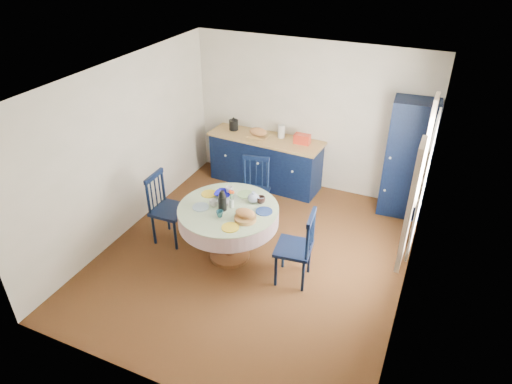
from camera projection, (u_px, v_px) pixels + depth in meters
floor at (253, 256)px, 6.38m from camera, size 4.50×4.50×0.00m
ceiling at (253, 80)px, 5.09m from camera, size 4.50×4.50×0.00m
wall_back at (309, 117)px, 7.50m from camera, size 4.00×0.02×2.50m
wall_left at (124, 150)px, 6.43m from camera, size 0.02×4.50×2.50m
wall_right at (418, 214)px, 5.04m from camera, size 0.02×4.50×2.50m
window at (421, 179)px, 5.15m from camera, size 0.10×1.74×1.45m
kitchen_counter at (265, 160)px, 7.91m from camera, size 2.01×0.73×1.12m
pantry_cabinet at (407, 159)px, 6.89m from camera, size 0.68×0.51×1.86m
dining_table at (229, 216)px, 6.02m from camera, size 1.33×1.33×1.09m
chair_left at (167, 208)px, 6.47m from camera, size 0.46×0.48×1.04m
chair_far at (254, 190)px, 6.92m from camera, size 0.52×0.51×1.02m
chair_right at (297, 247)px, 5.70m from camera, size 0.49×0.51×1.04m
mug_a at (214, 203)px, 5.98m from camera, size 0.11×0.11×0.09m
mug_b at (220, 214)px, 5.76m from camera, size 0.09×0.09×0.09m
mug_c at (261, 200)px, 6.04m from camera, size 0.12×0.12×0.10m
mug_d at (229, 190)px, 6.26m from camera, size 0.10×0.10×0.10m
cobalt_bowl at (224, 194)px, 6.20m from camera, size 0.24×0.24×0.06m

